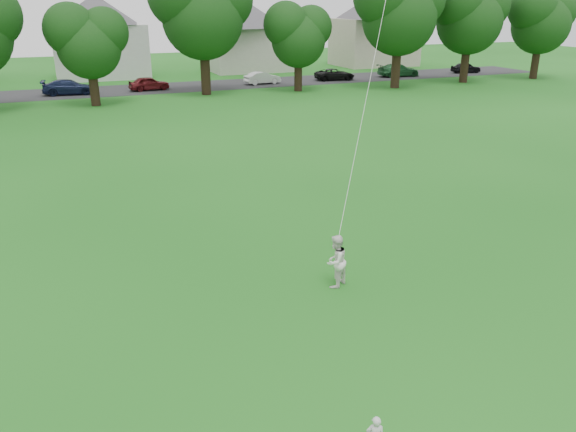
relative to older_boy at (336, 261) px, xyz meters
name	(u,v)px	position (x,y,z in m)	size (l,w,h in m)	color
ground	(320,337)	(-1.47, -2.13, -0.74)	(160.00, 160.00, 0.00)	#165513
street	(114,91)	(-1.47, 39.87, -0.73)	(90.00, 7.00, 0.01)	#2D2D30
older_boy	(336,261)	(0.00, 0.00, 0.00)	(0.72, 0.56, 1.48)	white
kite	(366,99)	(2.19, 2.56, 3.81)	(2.64, 3.01, 9.70)	white
tree_row	(141,11)	(0.41, 33.18, 5.93)	(84.51, 9.97, 11.59)	black
parked_cars	(151,83)	(1.59, 38.87, -0.12)	(71.48, 2.23, 1.29)	black
house_row	(89,27)	(-2.24, 49.87, 4.21)	(77.38, 14.19, 9.97)	silver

